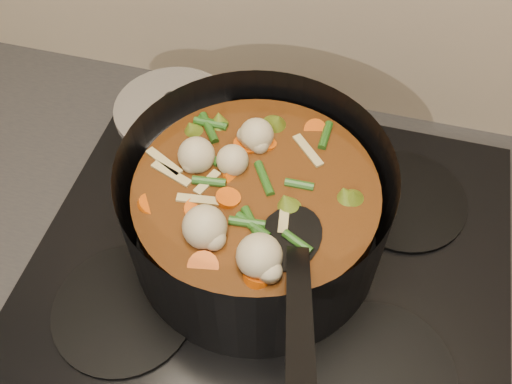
# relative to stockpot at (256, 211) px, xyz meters

# --- Properties ---
(counter) EXTENTS (2.64, 0.64, 0.91)m
(counter) POSITION_rel_stockpot_xyz_m (0.02, -0.01, -0.55)
(counter) COLOR brown
(counter) RESTS_ON ground
(stovetop) EXTENTS (0.62, 0.54, 0.03)m
(stovetop) POSITION_rel_stockpot_xyz_m (0.02, -0.01, -0.08)
(stovetop) COLOR black
(stovetop) RESTS_ON counter
(stockpot) EXTENTS (0.33, 0.43, 0.24)m
(stockpot) POSITION_rel_stockpot_xyz_m (0.00, 0.00, 0.00)
(stockpot) COLOR black
(stockpot) RESTS_ON stovetop
(saucepan) EXTENTS (0.16, 0.16, 0.13)m
(saucepan) POSITION_rel_stockpot_xyz_m (-0.15, 0.12, -0.02)
(saucepan) COLOR silver
(saucepan) RESTS_ON stovetop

